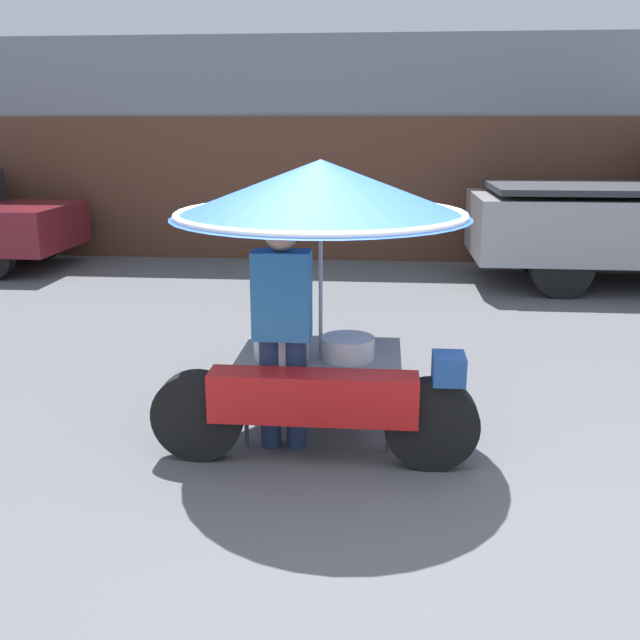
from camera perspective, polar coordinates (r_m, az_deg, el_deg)
ground_plane at (r=4.45m, az=3.93°, el=-13.59°), size 36.00×36.00×0.00m
shopfront_building at (r=12.51m, az=5.02°, el=13.46°), size 28.00×2.06×3.48m
vendor_motorcycle_cart at (r=4.81m, az=0.01°, el=7.81°), size 2.13×2.03×1.93m
vendor_person at (r=4.72m, az=-3.03°, el=-0.27°), size 0.38×0.22×1.57m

